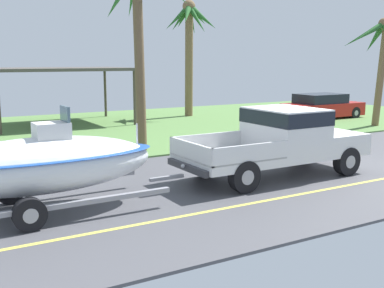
# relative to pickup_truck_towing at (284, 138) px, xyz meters

# --- Properties ---
(ground) EXTENTS (36.00, 22.00, 0.11)m
(ground) POSITION_rel_pickup_truck_towing_xyz_m (1.09, 8.45, -1.05)
(ground) COLOR #4C4C51
(pickup_truck_towing) EXTENTS (5.61, 2.12, 1.88)m
(pickup_truck_towing) POSITION_rel_pickup_truck_towing_xyz_m (0.00, 0.00, 0.00)
(pickup_truck_towing) COLOR silver
(pickup_truck_towing) RESTS_ON ground
(boat_on_trailer) EXTENTS (6.10, 2.25, 2.23)m
(boat_on_trailer) POSITION_rel_pickup_truck_towing_xyz_m (-6.62, 0.00, -0.01)
(boat_on_trailer) COLOR gray
(boat_on_trailer) RESTS_ON ground
(parked_sedan_near) EXTENTS (4.55, 1.94, 1.38)m
(parked_sedan_near) POSITION_rel_pickup_truck_towing_xyz_m (10.47, 8.84, -0.37)
(parked_sedan_near) COLOR #B21E19
(parked_sedan_near) RESTS_ON ground
(carport_awning) EXTENTS (6.73, 4.56, 2.81)m
(carport_awning) POSITION_rel_pickup_truck_towing_xyz_m (-2.53, 13.54, 1.63)
(carport_awning) COLOR #4C4238
(carport_awning) RESTS_ON ground
(palm_tree_near_right) EXTENTS (3.01, 2.85, 6.54)m
(palm_tree_near_right) POSITION_rel_pickup_truck_towing_xyz_m (-1.89, 5.35, 3.98)
(palm_tree_near_right) COLOR brown
(palm_tree_near_right) RESTS_ON ground
(palm_tree_mid) EXTENTS (2.71, 2.76, 6.43)m
(palm_tree_mid) POSITION_rel_pickup_truck_towing_xyz_m (4.74, 13.33, 3.64)
(palm_tree_mid) COLOR brown
(palm_tree_mid) RESTS_ON ground
(palm_tree_far_left) EXTENTS (3.23, 3.10, 5.12)m
(palm_tree_far_left) POSITION_rel_pickup_truck_towing_xyz_m (10.42, 5.25, 2.78)
(palm_tree_far_left) COLOR brown
(palm_tree_far_left) RESTS_ON ground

